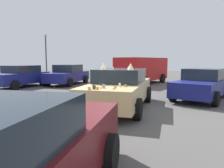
{
  "coord_description": "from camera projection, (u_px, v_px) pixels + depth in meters",
  "views": [
    {
      "loc": [
        -7.34,
        -2.88,
        1.8
      ],
      "look_at": [
        0.0,
        0.3,
        0.9
      ],
      "focal_mm": 33.85,
      "sensor_mm": 36.0,
      "label": 1
    }
  ],
  "objects": [
    {
      "name": "parked_van_near_left",
      "position": [
        143.0,
        69.0,
        16.28
      ],
      "size": [
        5.53,
        3.02,
        1.99
      ],
      "rotation": [
        0.0,
        0.0,
        -0.22
      ],
      "color": "#B21919",
      "rests_on": "ground"
    },
    {
      "name": "parked_sedan_far_right",
      "position": [
        68.0,
        75.0,
        15.75
      ],
      "size": [
        4.35,
        2.33,
        1.47
      ],
      "rotation": [
        0.0,
        0.0,
        3.26
      ],
      "color": "navy",
      "rests_on": "ground"
    },
    {
      "name": "ground_plane",
      "position": [
        119.0,
        108.0,
        8.03
      ],
      "size": [
        60.0,
        60.0,
        0.0
      ],
      "primitive_type": "plane",
      "color": "#514F4C"
    },
    {
      "name": "parked_sedan_far_left",
      "position": [
        20.0,
        76.0,
        14.15
      ],
      "size": [
        3.93,
        2.07,
        1.45
      ],
      "rotation": [
        0.0,
        0.0,
        3.14
      ],
      "color": "navy",
      "rests_on": "ground"
    },
    {
      "name": "art_car_decorated",
      "position": [
        120.0,
        88.0,
        7.99
      ],
      "size": [
        4.79,
        2.52,
        1.7
      ],
      "rotation": [
        0.0,
        0.0,
        3.27
      ],
      "color": "#D8BC7F",
      "rests_on": "ground"
    },
    {
      "name": "lot_lamp_post",
      "position": [
        46.0,
        52.0,
        19.03
      ],
      "size": [
        0.28,
        0.28,
        4.21
      ],
      "color": "#4C4C51",
      "rests_on": "ground"
    },
    {
      "name": "parked_sedan_near_right",
      "position": [
        202.0,
        84.0,
        9.75
      ],
      "size": [
        4.31,
        2.63,
        1.42
      ],
      "rotation": [
        0.0,
        0.0,
        2.9
      ],
      "color": "navy",
      "rests_on": "ground"
    }
  ]
}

